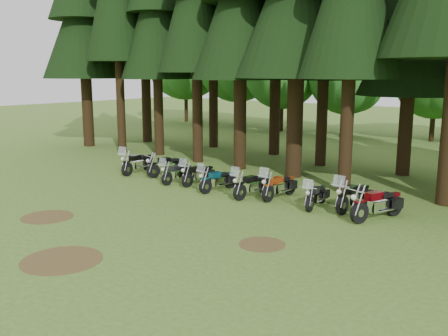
% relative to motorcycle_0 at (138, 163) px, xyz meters
% --- Properties ---
extents(ground, '(120.00, 120.00, 0.00)m').
position_rel_motorcycle_0_xyz_m(ground, '(6.42, -5.15, -0.50)').
color(ground, '#41651F').
rests_on(ground, ground).
extents(pine_back_4, '(4.94, 4.94, 13.78)m').
position_rel_motorcycle_0_xyz_m(pine_back_4, '(10.46, 8.10, 7.75)').
color(pine_back_4, '#2F1F0F').
rests_on(pine_back_4, ground).
extents(decid_0, '(8.00, 7.78, 10.00)m').
position_rel_motorcycle_0_xyz_m(decid_0, '(-15.68, 20.11, 5.40)').
color(decid_0, '#2F1F0F').
rests_on(decid_0, ground).
extents(decid_1, '(7.91, 7.69, 9.88)m').
position_rel_motorcycle_0_xyz_m(decid_1, '(-9.56, 20.61, 5.33)').
color(decid_1, '#2F1F0F').
rests_on(decid_1, ground).
extents(decid_2, '(6.72, 6.53, 8.40)m').
position_rel_motorcycle_0_xyz_m(decid_2, '(-4.01, 19.63, 4.45)').
color(decid_2, '#2F1F0F').
rests_on(decid_2, ground).
extents(decid_3, '(6.12, 5.95, 7.65)m').
position_rel_motorcycle_0_xyz_m(decid_3, '(1.71, 19.98, 4.01)').
color(decid_3, '#2F1F0F').
rests_on(decid_3, ground).
extents(decid_4, '(5.93, 5.76, 7.41)m').
position_rel_motorcycle_0_xyz_m(decid_4, '(8.00, 21.17, 3.87)').
color(decid_4, '#2F1F0F').
rests_on(decid_4, ground).
extents(dirt_patch_0, '(1.80, 1.80, 0.01)m').
position_rel_motorcycle_0_xyz_m(dirt_patch_0, '(3.42, -7.15, -0.50)').
color(dirt_patch_0, '#4C3D1E').
rests_on(dirt_patch_0, ground).
extents(dirt_patch_1, '(1.40, 1.40, 0.01)m').
position_rel_motorcycle_0_xyz_m(dirt_patch_1, '(10.92, -4.65, -0.50)').
color(dirt_patch_1, '#4C3D1E').
rests_on(dirt_patch_1, ground).
extents(dirt_patch_2, '(2.20, 2.20, 0.01)m').
position_rel_motorcycle_0_xyz_m(dirt_patch_2, '(7.42, -9.15, -0.50)').
color(dirt_patch_2, '#4C3D1E').
rests_on(dirt_patch_2, ground).
extents(motorcycle_0, '(0.69, 2.38, 1.50)m').
position_rel_motorcycle_0_xyz_m(motorcycle_0, '(0.00, 0.00, 0.00)').
color(motorcycle_0, black).
rests_on(motorcycle_0, ground).
extents(motorcycle_1, '(0.64, 2.24, 0.92)m').
position_rel_motorcycle_0_xyz_m(motorcycle_1, '(1.63, 0.51, -0.03)').
color(motorcycle_1, black).
rests_on(motorcycle_1, ground).
extents(motorcycle_2, '(0.38, 2.04, 1.29)m').
position_rel_motorcycle_0_xyz_m(motorcycle_2, '(3.08, -0.27, -0.07)').
color(motorcycle_2, black).
rests_on(motorcycle_2, ground).
extents(motorcycle_3, '(0.40, 2.12, 1.34)m').
position_rel_motorcycle_0_xyz_m(motorcycle_3, '(4.08, 0.06, -0.05)').
color(motorcycle_3, black).
rests_on(motorcycle_3, ground).
extents(motorcycle_4, '(0.52, 2.12, 1.33)m').
position_rel_motorcycle_0_xyz_m(motorcycle_4, '(5.57, -0.33, -0.06)').
color(motorcycle_4, black).
rests_on(motorcycle_4, ground).
extents(motorcycle_5, '(0.51, 2.24, 1.41)m').
position_rel_motorcycle_0_xyz_m(motorcycle_5, '(7.33, -0.24, -0.03)').
color(motorcycle_5, black).
rests_on(motorcycle_5, ground).
extents(motorcycle_6, '(0.43, 2.26, 1.43)m').
position_rel_motorcycle_0_xyz_m(motorcycle_6, '(8.29, 0.27, -0.02)').
color(motorcycle_6, black).
rests_on(motorcycle_6, ground).
extents(motorcycle_7, '(0.58, 2.02, 1.27)m').
position_rel_motorcycle_0_xyz_m(motorcycle_7, '(10.13, -0.00, -0.08)').
color(motorcycle_7, black).
rests_on(motorcycle_7, ground).
extents(motorcycle_8, '(0.48, 2.37, 1.49)m').
position_rel_motorcycle_0_xyz_m(motorcycle_8, '(11.38, 0.54, -0.00)').
color(motorcycle_8, black).
rests_on(motorcycle_8, ground).
extents(motorcycle_9, '(0.95, 2.38, 1.00)m').
position_rel_motorcycle_0_xyz_m(motorcycle_9, '(12.53, -0.03, 0.01)').
color(motorcycle_9, black).
rests_on(motorcycle_9, ground).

